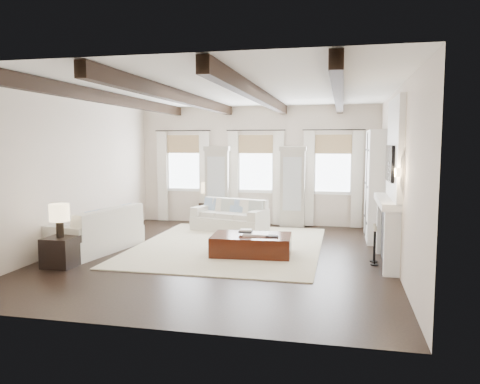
% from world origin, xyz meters
% --- Properties ---
extents(ground, '(7.50, 7.50, 0.00)m').
position_xyz_m(ground, '(0.00, 0.00, 0.00)').
color(ground, black).
rests_on(ground, ground).
extents(room_shell, '(6.54, 7.54, 3.22)m').
position_xyz_m(room_shell, '(0.75, 0.90, 1.89)').
color(room_shell, beige).
rests_on(room_shell, ground).
extents(area_rug, '(3.88, 4.74, 0.02)m').
position_xyz_m(area_rug, '(-0.06, 0.84, 0.01)').
color(area_rug, beige).
rests_on(area_rug, ground).
extents(sofa_back, '(2.01, 1.32, 0.79)m').
position_xyz_m(sofa_back, '(-0.44, 2.57, 0.33)').
color(sofa_back, silver).
rests_on(sofa_back, ground).
extents(sofa_left, '(1.27, 2.20, 0.89)m').
position_xyz_m(sofa_left, '(-2.56, -0.14, 0.36)').
color(sofa_left, silver).
rests_on(sofa_left, ground).
extents(ottoman, '(1.60, 1.06, 0.40)m').
position_xyz_m(ottoman, '(0.57, 0.14, 0.20)').
color(ottoman, black).
rests_on(ottoman, ground).
extents(tray, '(0.52, 0.41, 0.04)m').
position_xyz_m(tray, '(0.66, 0.17, 0.42)').
color(tray, white).
rests_on(tray, ottoman).
extents(book_lower, '(0.27, 0.22, 0.04)m').
position_xyz_m(book_lower, '(0.44, 0.16, 0.46)').
color(book_lower, '#262628').
rests_on(book_lower, tray).
extents(book_upper, '(0.23, 0.18, 0.03)m').
position_xyz_m(book_upper, '(0.45, 0.15, 0.50)').
color(book_upper, beige).
rests_on(book_upper, book_lower).
extents(book_loose, '(0.25, 0.20, 0.03)m').
position_xyz_m(book_loose, '(0.99, 0.05, 0.42)').
color(book_loose, '#262628').
rests_on(book_loose, ottoman).
extents(side_table_front, '(0.53, 0.53, 0.53)m').
position_xyz_m(side_table_front, '(-2.61, -1.44, 0.27)').
color(side_table_front, black).
rests_on(side_table_front, ground).
extents(lamp_front, '(0.35, 0.35, 0.60)m').
position_xyz_m(lamp_front, '(-2.61, -1.44, 0.94)').
color(lamp_front, black).
rests_on(lamp_front, side_table_front).
extents(side_table_back, '(0.37, 0.37, 0.55)m').
position_xyz_m(side_table_back, '(-1.39, 3.68, 0.28)').
color(side_table_back, black).
rests_on(side_table_back, ground).
extents(lamp_back, '(0.33, 0.33, 0.57)m').
position_xyz_m(lamp_back, '(-1.39, 3.68, 0.94)').
color(lamp_back, black).
rests_on(lamp_back, side_table_back).
extents(candlestick_near, '(0.14, 0.14, 0.71)m').
position_xyz_m(candlestick_near, '(2.90, -0.13, 0.30)').
color(candlestick_near, black).
rests_on(candlestick_near, ground).
extents(candlestick_far, '(0.15, 0.15, 0.72)m').
position_xyz_m(candlestick_far, '(2.90, 0.11, 0.30)').
color(candlestick_far, black).
rests_on(candlestick_far, ground).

